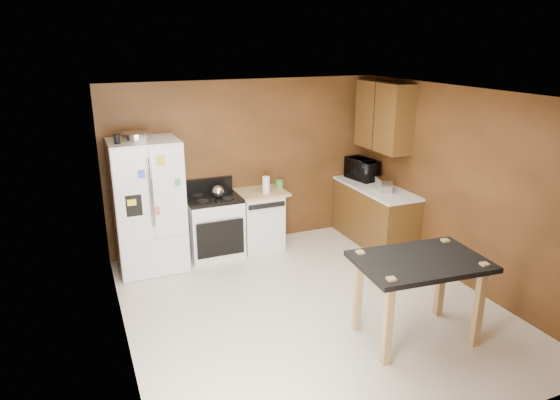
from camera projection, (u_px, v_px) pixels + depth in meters
floor at (311, 307)px, 5.94m from camera, size 4.50×4.50×0.00m
ceiling at (316, 94)px, 5.17m from camera, size 4.50×4.50×0.00m
wall_back at (247, 164)px, 7.53m from camera, size 4.20×0.00×4.20m
wall_front at (453, 301)px, 3.59m from camera, size 4.20×0.00×4.20m
wall_left at (117, 235)px, 4.78m from camera, size 0.00×4.50×4.50m
wall_right at (461, 187)px, 6.33m from camera, size 0.00×4.50×4.50m
roasting_pan at (136, 136)px, 6.45m from camera, size 0.38×0.38×0.10m
pen_cup at (117, 139)px, 6.20m from camera, size 0.08×0.08×0.12m
kettle at (218, 191)px, 7.06m from camera, size 0.18×0.18×0.18m
paper_towel at (266, 185)px, 7.28m from camera, size 0.13×0.13×0.25m
green_canister at (279, 184)px, 7.58m from camera, size 0.12×0.12×0.12m
toaster at (383, 185)px, 7.33m from camera, size 0.23×0.31×0.20m
microwave at (362, 170)px, 7.97m from camera, size 0.46×0.60×0.30m
refrigerator at (148, 206)px, 6.73m from camera, size 0.90×0.80×1.80m
gas_range at (214, 225)px, 7.25m from camera, size 0.76×0.68×1.10m
dishwasher at (260, 219)px, 7.54m from camera, size 0.78×0.63×0.89m
right_cabinets at (377, 185)px, 7.64m from camera, size 0.63×1.58×2.45m
island at (419, 271)px, 5.11m from camera, size 1.38×0.98×0.94m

